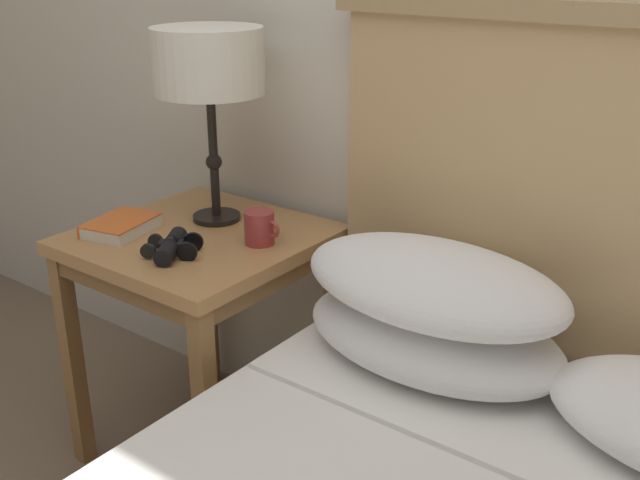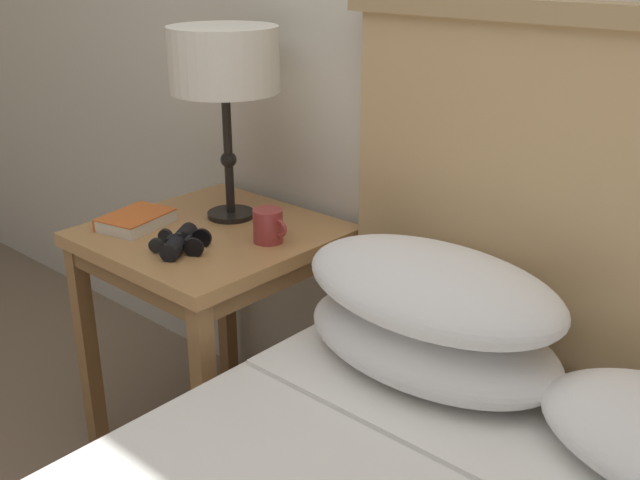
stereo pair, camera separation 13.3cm
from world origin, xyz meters
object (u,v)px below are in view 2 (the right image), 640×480
at_px(coffee_mug, 268,226).
at_px(binoculars_pair, 180,242).
at_px(book_on_nightstand, 135,220).
at_px(nightstand, 213,261).
at_px(table_lamp, 224,64).

bearing_deg(coffee_mug, binoculars_pair, -123.47).
relative_size(book_on_nightstand, coffee_mug, 1.99).
relative_size(nightstand, binoculars_pair, 4.28).
bearing_deg(table_lamp, coffee_mug, -16.28).
distance_m(book_on_nightstand, binoculars_pair, 0.23).
relative_size(book_on_nightstand, binoculars_pair, 1.30).
relative_size(table_lamp, book_on_nightstand, 2.49).
height_order(nightstand, book_on_nightstand, book_on_nightstand).
bearing_deg(binoculars_pair, coffee_mug, 56.53).
xyz_separation_m(book_on_nightstand, coffee_mug, (0.35, 0.16, 0.03)).
xyz_separation_m(nightstand, book_on_nightstand, (-0.17, -0.12, 0.11)).
relative_size(binoculars_pair, coffee_mug, 1.53).
bearing_deg(nightstand, binoculars_pair, -69.59).
distance_m(table_lamp, coffee_mug, 0.43).
distance_m(book_on_nightstand, coffee_mug, 0.38).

